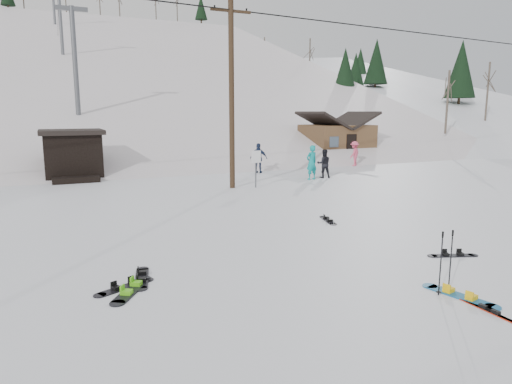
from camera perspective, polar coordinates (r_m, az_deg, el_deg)
name	(u,v)px	position (r m, az deg, el deg)	size (l,w,h in m)	color
ground	(392,296)	(10.05, 16.59, -12.35)	(200.00, 200.00, 0.00)	white
ski_slope	(106,231)	(64.21, -18.21, -4.69)	(60.00, 75.00, 45.00)	silver
ridge_right	(362,207)	(73.59, 13.09, -1.80)	(34.00, 85.00, 36.00)	white
treeline_right	(390,140)	(64.75, 16.38, 6.30)	(20.00, 60.00, 10.00)	black
treeline_crest	(83,132)	(93.22, -20.80, 7.07)	(50.00, 6.00, 10.00)	black
utility_pole	(232,92)	(22.51, -3.08, 12.37)	(2.00, 0.26, 9.00)	#3A2819
trail_sign	(256,162)	(22.67, -0.01, 3.74)	(0.50, 0.09, 1.85)	#595B60
lift_hut	(73,154)	(28.00, -21.93, 4.41)	(3.40, 4.10, 2.75)	black
lift_tower_near	(75,55)	(37.23, -21.74, 15.67)	(2.20, 0.36, 8.00)	#595B60
lift_tower_mid	(60,14)	(57.95, -23.30, 19.79)	(2.20, 0.36, 8.00)	#595B60
cabin	(336,140)	(37.59, 10.03, 6.41)	(5.39, 4.40, 3.77)	brown
hero_snowboard	(460,295)	(10.49, 24.11, -11.70)	(0.61, 1.63, 0.12)	#18679E
hero_skis	(489,311)	(9.98, 27.14, -13.07)	(0.10, 1.69, 0.09)	#AA2711
ski_poles	(446,262)	(10.28, 22.63, -8.07)	(0.38, 0.10, 1.36)	black
board_scatter_a	(125,287)	(10.45, -16.10, -11.29)	(1.34, 0.75, 0.10)	black
board_scatter_b	(142,278)	(10.87, -14.10, -10.35)	(0.57, 1.54, 0.11)	black
board_scatter_c	(132,289)	(10.25, -15.30, -11.67)	(1.06, 1.46, 0.12)	black
board_scatter_d	(453,255)	(13.19, 23.38, -7.25)	(1.29, 0.65, 0.10)	black
board_scatter_f	(328,220)	(16.13, 8.99, -3.47)	(0.55, 1.34, 0.10)	black
skier_teal	(312,162)	(25.61, 6.97, 3.69)	(0.70, 0.46, 1.92)	#0E9090
skier_dark	(324,164)	(26.40, 8.48, 3.52)	(0.79, 0.62, 1.63)	black
skier_pink	(354,154)	(32.69, 12.20, 4.72)	(1.11, 0.64, 1.71)	#E45070
skier_navy	(259,158)	(28.15, 0.33, 4.25)	(1.08, 0.45, 1.84)	#1B2845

